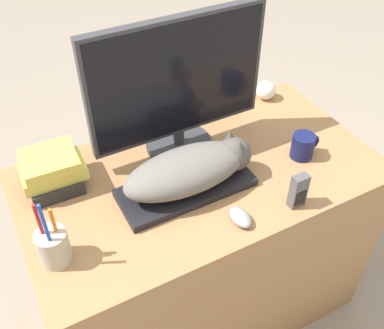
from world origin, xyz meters
name	(u,v)px	position (x,y,z in m)	size (l,w,h in m)	color
desk	(200,245)	(0.00, 0.31, 0.36)	(1.12, 0.61, 0.72)	#9E7047
keyboard	(186,187)	(-0.08, 0.26, 0.74)	(0.40, 0.17, 0.02)	black
cat	(193,168)	(-0.05, 0.26, 0.80)	(0.41, 0.17, 0.12)	#66605B
monitor	(179,84)	(0.00, 0.45, 0.96)	(0.57, 0.22, 0.45)	#333338
computer_mouse	(240,217)	(0.00, 0.08, 0.74)	(0.05, 0.08, 0.03)	gray
coffee_mug	(303,146)	(0.33, 0.22, 0.76)	(0.10, 0.07, 0.08)	#141947
pen_cup	(53,246)	(-0.48, 0.19, 0.78)	(0.08, 0.08, 0.22)	#B2A893
baseball	(266,90)	(0.42, 0.56, 0.76)	(0.07, 0.07, 0.07)	silver
phone	(298,191)	(0.18, 0.06, 0.78)	(0.05, 0.03, 0.11)	#4C4C51
book_stack	(52,172)	(-0.41, 0.46, 0.78)	(0.19, 0.16, 0.11)	black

